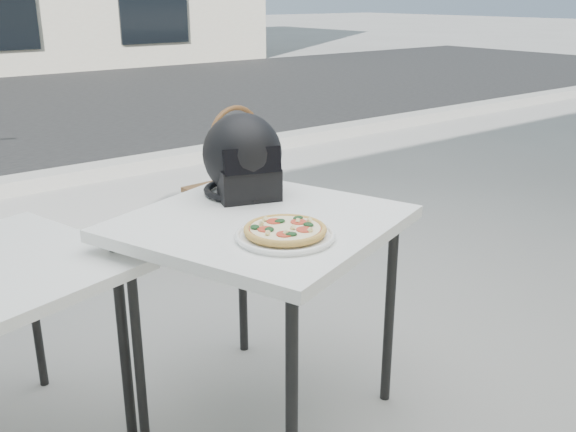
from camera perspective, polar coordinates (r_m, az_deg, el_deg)
ground at (r=3.19m, az=-2.17°, el=-9.38°), size 80.00×80.00×0.00m
curb at (r=5.71m, az=-20.08°, el=3.15°), size 30.00×0.25×0.12m
cafe_table_main at (r=2.22m, az=-2.43°, el=-1.87°), size 1.07×1.07×0.80m
plate at (r=2.00m, az=-0.25°, el=-1.75°), size 0.41×0.41×0.02m
pizza at (r=1.99m, az=-0.26°, el=-1.19°), size 0.26×0.26×0.03m
helmet at (r=2.42m, az=-4.02°, el=5.07°), size 0.38×0.39×0.31m
cafe_chair_main at (r=3.79m, az=-5.37°, el=3.75°), size 0.37×0.37×0.93m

